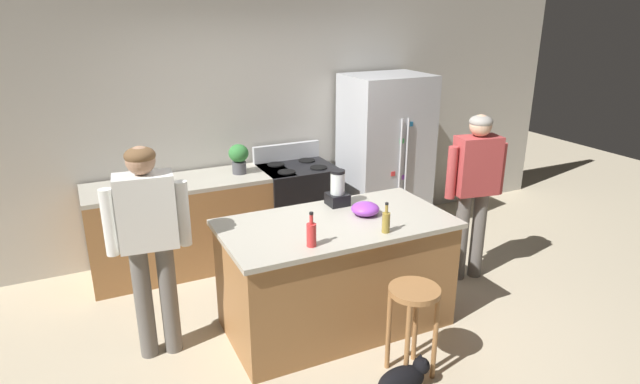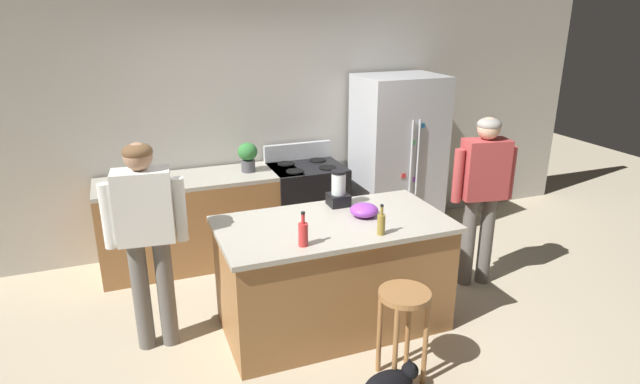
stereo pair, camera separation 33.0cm
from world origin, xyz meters
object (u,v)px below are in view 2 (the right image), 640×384
object	(u,v)px
refrigerator	(397,158)
blender_appliance	(338,191)
person_by_sink_right	(483,186)
stove_range	(307,206)
bar_stool	(404,312)
person_by_island_left	(146,228)
potted_plant	(248,155)
bottle_vinegar	(381,224)
mixing_bowl	(364,210)
kitchen_island	(333,274)
cat	(391,383)
bottle_soda	(303,233)

from	to	relation	value
refrigerator	blender_appliance	size ratio (longest dim) A/B	5.94
person_by_sink_right	refrigerator	bearing A→B (deg)	96.30
stove_range	bar_stool	world-z (taller)	stove_range
person_by_island_left	blender_appliance	distance (m)	1.57
person_by_sink_right	stove_range	bearing A→B (deg)	132.08
potted_plant	bottle_vinegar	xyz separation A→B (m)	(0.54, -1.90, -0.09)
bottle_vinegar	mixing_bowl	xyz separation A→B (m)	(0.04, 0.37, -0.03)
bar_stool	potted_plant	bearing A→B (deg)	101.94
potted_plant	bottle_vinegar	world-z (taller)	potted_plant
kitchen_island	stove_range	bearing A→B (deg)	78.35
bottle_vinegar	blender_appliance	bearing A→B (deg)	94.97
person_by_sink_right	cat	distance (m)	2.07
person_by_sink_right	potted_plant	xyz separation A→B (m)	(-1.84, 1.38, 0.12)
bar_stool	blender_appliance	distance (m)	1.24
person_by_island_left	person_by_sink_right	distance (m)	2.92
bar_stool	mixing_bowl	size ratio (longest dim) A/B	3.02
stove_range	bottle_vinegar	distance (m)	1.95
refrigerator	stove_range	bearing A→B (deg)	178.68
bar_stool	bottle_soda	size ratio (longest dim) A/B	2.70
refrigerator	bottle_vinegar	bearing A→B (deg)	-121.96
person_by_island_left	mixing_bowl	xyz separation A→B (m)	(1.66, -0.20, -0.02)
bar_stool	bottle_soda	world-z (taller)	bottle_soda
cat	blender_appliance	distance (m)	1.60
blender_appliance	mixing_bowl	bearing A→B (deg)	-72.34
person_by_island_left	potted_plant	bearing A→B (deg)	50.79
blender_appliance	bottle_soda	world-z (taller)	blender_appliance
bottle_vinegar	potted_plant	bearing A→B (deg)	105.90
potted_plant	person_by_sink_right	bearing A→B (deg)	-36.82
person_by_island_left	potted_plant	xyz separation A→B (m)	(1.08, 1.33, 0.10)
blender_appliance	bar_stool	bearing A→B (deg)	-89.19
person_by_island_left	bottle_soda	world-z (taller)	person_by_island_left
person_by_sink_right	bottle_soda	bearing A→B (deg)	-165.24
person_by_sink_right	mixing_bowl	world-z (taller)	person_by_sink_right
bottle_vinegar	bottle_soda	bearing A→B (deg)	178.13
stove_range	blender_appliance	size ratio (longest dim) A/B	3.59
refrigerator	stove_range	size ratio (longest dim) A/B	1.65
refrigerator	mixing_bowl	xyz separation A→B (m)	(-1.11, -1.47, 0.06)
bottle_soda	mixing_bowl	size ratio (longest dim) A/B	1.12
refrigerator	person_by_sink_right	distance (m)	1.33
stove_range	bottle_soda	xyz separation A→B (m)	(-0.68, -1.85, 0.54)
person_by_sink_right	bottle_vinegar	size ratio (longest dim) A/B	6.82
kitchen_island	potted_plant	size ratio (longest dim) A/B	6.08
potted_plant	bottle_soda	world-z (taller)	potted_plant
person_by_island_left	blender_appliance	world-z (taller)	person_by_island_left
refrigerator	person_by_sink_right	bearing A→B (deg)	-83.70
blender_appliance	refrigerator	bearing A→B (deg)	44.08
bottle_vinegar	refrigerator	bearing A→B (deg)	58.04
person_by_sink_right	mixing_bowl	size ratio (longest dim) A/B	7.01
kitchen_island	bar_stool	xyz separation A→B (m)	(0.19, -0.80, 0.07)
bar_stool	person_by_sink_right	bearing A→B (deg)	36.12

